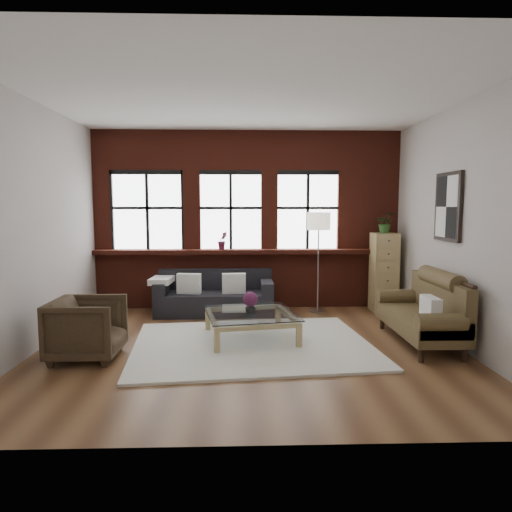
{
  "coord_description": "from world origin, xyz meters",
  "views": [
    {
      "loc": [
        -0.11,
        -5.87,
        1.86
      ],
      "look_at": [
        0.1,
        0.6,
        1.15
      ],
      "focal_mm": 32.0,
      "sensor_mm": 36.0,
      "label": 1
    }
  ],
  "objects_px": {
    "vase": "(250,307)",
    "floor_lamp": "(318,258)",
    "dark_sofa": "(215,293)",
    "vintage_settee": "(420,309)",
    "coffee_table": "(250,326)",
    "armchair": "(87,328)",
    "drawer_chest": "(384,272)"
  },
  "relations": [
    {
      "from": "vase",
      "to": "floor_lamp",
      "type": "height_order",
      "value": "floor_lamp"
    },
    {
      "from": "dark_sofa",
      "to": "vintage_settee",
      "type": "bearing_deg",
      "value": -32.03
    },
    {
      "from": "coffee_table",
      "to": "floor_lamp",
      "type": "height_order",
      "value": "floor_lamp"
    },
    {
      "from": "dark_sofa",
      "to": "armchair",
      "type": "bearing_deg",
      "value": -121.88
    },
    {
      "from": "floor_lamp",
      "to": "drawer_chest",
      "type": "bearing_deg",
      "value": 3.07
    },
    {
      "from": "vase",
      "to": "floor_lamp",
      "type": "xyz_separation_m",
      "value": [
        1.22,
        1.66,
        0.49
      ]
    },
    {
      "from": "drawer_chest",
      "to": "vintage_settee",
      "type": "bearing_deg",
      "value": -93.46
    },
    {
      "from": "vintage_settee",
      "to": "drawer_chest",
      "type": "distance_m",
      "value": 1.97
    },
    {
      "from": "armchair",
      "to": "vintage_settee",
      "type": "bearing_deg",
      "value": -83.48
    },
    {
      "from": "vintage_settee",
      "to": "floor_lamp",
      "type": "xyz_separation_m",
      "value": [
        -1.07,
        1.89,
        0.48
      ]
    },
    {
      "from": "vintage_settee",
      "to": "coffee_table",
      "type": "relative_size",
      "value": 1.47
    },
    {
      "from": "drawer_chest",
      "to": "floor_lamp",
      "type": "distance_m",
      "value": 1.22
    },
    {
      "from": "coffee_table",
      "to": "floor_lamp",
      "type": "relative_size",
      "value": 0.63
    },
    {
      "from": "floor_lamp",
      "to": "dark_sofa",
      "type": "bearing_deg",
      "value": -177.12
    },
    {
      "from": "armchair",
      "to": "floor_lamp",
      "type": "height_order",
      "value": "floor_lamp"
    },
    {
      "from": "armchair",
      "to": "coffee_table",
      "type": "relative_size",
      "value": 0.69
    },
    {
      "from": "coffee_table",
      "to": "vintage_settee",
      "type": "bearing_deg",
      "value": -5.81
    },
    {
      "from": "armchair",
      "to": "vase",
      "type": "distance_m",
      "value": 2.13
    },
    {
      "from": "vintage_settee",
      "to": "vase",
      "type": "xyz_separation_m",
      "value": [
        -2.29,
        0.23,
        -0.01
      ]
    },
    {
      "from": "coffee_table",
      "to": "drawer_chest",
      "type": "xyz_separation_m",
      "value": [
        2.4,
        1.72,
        0.5
      ]
    },
    {
      "from": "dark_sofa",
      "to": "vintage_settee",
      "type": "relative_size",
      "value": 1.14
    },
    {
      "from": "vase",
      "to": "drawer_chest",
      "type": "relative_size",
      "value": 0.11
    },
    {
      "from": "dark_sofa",
      "to": "floor_lamp",
      "type": "relative_size",
      "value": 1.05
    },
    {
      "from": "vintage_settee",
      "to": "dark_sofa",
      "type": "bearing_deg",
      "value": 147.97
    },
    {
      "from": "vintage_settee",
      "to": "coffee_table",
      "type": "height_order",
      "value": "vintage_settee"
    },
    {
      "from": "coffee_table",
      "to": "drawer_chest",
      "type": "distance_m",
      "value": 3.0
    },
    {
      "from": "coffee_table",
      "to": "vase",
      "type": "distance_m",
      "value": 0.27
    },
    {
      "from": "vintage_settee",
      "to": "vase",
      "type": "distance_m",
      "value": 2.3
    },
    {
      "from": "coffee_table",
      "to": "floor_lamp",
      "type": "bearing_deg",
      "value": 53.69
    },
    {
      "from": "armchair",
      "to": "vase",
      "type": "relative_size",
      "value": 5.57
    },
    {
      "from": "vintage_settee",
      "to": "drawer_chest",
      "type": "height_order",
      "value": "drawer_chest"
    },
    {
      "from": "vase",
      "to": "drawer_chest",
      "type": "xyz_separation_m",
      "value": [
        2.4,
        1.72,
        0.23
      ]
    }
  ]
}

